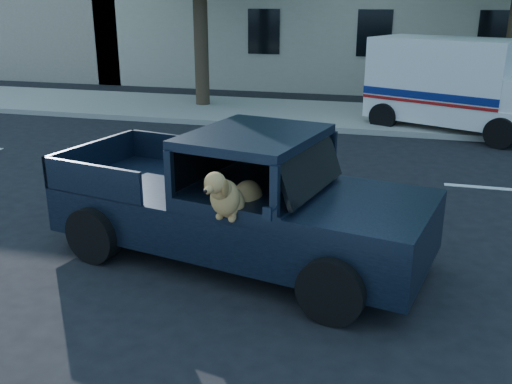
# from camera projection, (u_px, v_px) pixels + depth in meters

# --- Properties ---
(ground) EXTENTS (120.00, 120.00, 0.00)m
(ground) POSITION_uv_depth(u_px,v_px,m) (230.00, 235.00, 8.58)
(ground) COLOR black
(ground) RESTS_ON ground
(far_sidewalk) EXTENTS (60.00, 4.00, 0.15)m
(far_sidewalk) POSITION_uv_depth(u_px,v_px,m) (325.00, 115.00, 16.95)
(far_sidewalk) COLOR gray
(far_sidewalk) RESTS_ON ground
(lane_stripes) EXTENTS (21.60, 0.14, 0.01)m
(lane_stripes) POSITION_uv_depth(u_px,v_px,m) (380.00, 179.00, 11.18)
(lane_stripes) COLOR silver
(lane_stripes) RESTS_ON ground
(pickup_truck) EXTENTS (5.28, 3.03, 1.79)m
(pickup_truck) POSITION_uv_depth(u_px,v_px,m) (233.00, 216.00, 7.66)
(pickup_truck) COLOR black
(pickup_truck) RESTS_ON ground
(mail_truck) EXTENTS (4.83, 3.62, 2.40)m
(mail_truck) POSITION_uv_depth(u_px,v_px,m) (453.00, 92.00, 14.86)
(mail_truck) COLOR silver
(mail_truck) RESTS_ON ground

